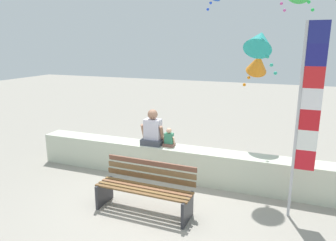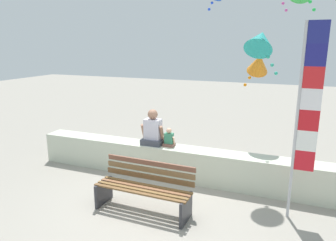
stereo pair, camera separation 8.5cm
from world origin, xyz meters
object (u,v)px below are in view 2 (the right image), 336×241
object	(u,v)px
person_child	(169,139)
kite_orange	(259,63)
person_adult	(153,131)
flag_banner	(305,110)
park_bench	(145,188)
kite_teal	(260,41)

from	to	relation	value
person_child	kite_orange	world-z (taller)	kite_orange
person_adult	flag_banner	xyz separation A→B (m)	(3.10, -0.85, 0.89)
person_child	flag_banner	world-z (taller)	flag_banner
person_adult	person_child	distance (m)	0.42
park_bench	person_adult	size ratio (longest dim) A/B	2.19
park_bench	kite_orange	bearing A→B (deg)	66.28
park_bench	kite_orange	world-z (taller)	kite_orange
park_bench	person_child	size ratio (longest dim) A/B	4.24
person_adult	flag_banner	bearing A→B (deg)	-15.34
person_child	flag_banner	xyz separation A→B (m)	(2.70, -0.85, 1.04)
person_child	kite_teal	xyz separation A→B (m)	(1.71, 1.29, 2.15)
person_adult	kite_teal	distance (m)	3.18
flag_banner	kite_orange	size ratio (longest dim) A/B	3.58
park_bench	kite_orange	distance (m)	4.28
kite_teal	person_child	bearing A→B (deg)	-142.98
park_bench	person_child	bearing A→B (deg)	95.27
kite_orange	kite_teal	xyz separation A→B (m)	(0.06, -0.56, 0.54)
person_child	kite_orange	bearing A→B (deg)	48.27
kite_orange	kite_teal	distance (m)	0.78
park_bench	person_adult	bearing A→B (deg)	108.95
flag_banner	kite_orange	distance (m)	2.95
kite_teal	person_adult	bearing A→B (deg)	-148.49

